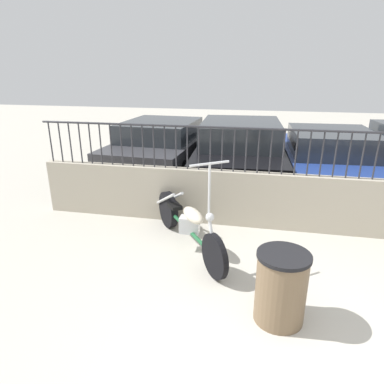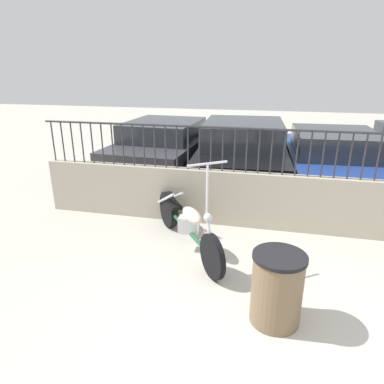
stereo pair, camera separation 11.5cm
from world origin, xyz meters
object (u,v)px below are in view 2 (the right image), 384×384
Objects in this scene: trash_bin at (277,288)px; car_black at (243,152)px; car_dark_grey at (166,145)px; car_blue at (332,159)px; motorcycle_green at (185,221)px.

trash_bin is 4.75m from car_black.
car_black is (2.01, -0.58, 0.05)m from car_dark_grey.
car_blue is at bearing 76.05° from trash_bin.
car_black reaches higher than car_dark_grey.
car_black reaches higher than car_blue.
car_black is (0.56, 3.27, 0.33)m from motorcycle_green.
car_blue is (2.51, 3.31, 0.27)m from motorcycle_green.
car_black is 1.06× the size of car_blue.
car_blue is at bearing -94.39° from car_dark_grey.
trash_bin is at bearing -173.69° from car_black.
car_dark_grey is 0.97× the size of car_black.
car_dark_grey is 4.00m from car_blue.
car_dark_grey reaches higher than car_blue.
car_blue is at bearing 106.92° from motorcycle_green.
trash_bin is 0.18× the size of car_dark_grey.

